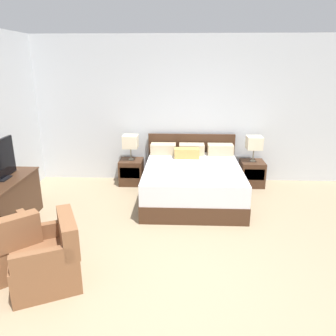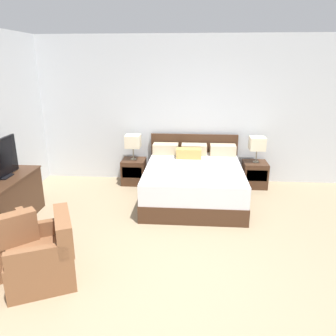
{
  "view_description": "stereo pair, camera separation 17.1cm",
  "coord_description": "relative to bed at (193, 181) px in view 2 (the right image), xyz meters",
  "views": [
    {
      "loc": [
        0.06,
        -2.95,
        2.33
      ],
      "look_at": [
        -0.15,
        1.94,
        0.75
      ],
      "focal_mm": 35.0,
      "sensor_mm": 36.0,
      "label": 1
    },
    {
      "loc": [
        0.23,
        -2.94,
        2.33
      ],
      "look_at": [
        -0.15,
        1.94,
        0.75
      ],
      "focal_mm": 35.0,
      "sensor_mm": 36.0,
      "label": 2
    }
  ],
  "objects": [
    {
      "name": "bed",
      "position": [
        0.0,
        0.0,
        0.0
      ],
      "size": [
        1.73,
        2.01,
        0.98
      ],
      "color": "#422819",
      "rests_on": "ground"
    },
    {
      "name": "armchair_companion",
      "position": [
        -1.63,
        -2.45,
        -0.05
      ],
      "size": [
        0.91,
        0.91,
        0.76
      ],
      "color": "brown",
      "rests_on": "ground"
    },
    {
      "name": "dresser",
      "position": [
        -2.79,
        -1.13,
        0.04
      ],
      "size": [
        0.56,
        1.26,
        0.72
      ],
      "color": "#422819",
      "rests_on": "ground"
    },
    {
      "name": "ground_plane",
      "position": [
        -0.26,
        -2.52,
        -0.33
      ],
      "size": [
        10.56,
        10.56,
        0.0
      ],
      "primitive_type": "plane",
      "color": "#998466"
    },
    {
      "name": "table_lamp_left",
      "position": [
        -1.2,
        0.71,
        0.53
      ],
      "size": [
        0.29,
        0.29,
        0.5
      ],
      "color": "gray",
      "rests_on": "nightstand_left"
    },
    {
      "name": "armchair_by_window",
      "position": [
        -2.2,
        -2.28,
        -0.05
      ],
      "size": [
        0.97,
        0.97,
        0.76
      ],
      "color": "brown",
      "rests_on": "ground"
    },
    {
      "name": "wall_back",
      "position": [
        -0.26,
        1.03,
        1.09
      ],
      "size": [
        6.87,
        0.06,
        2.85
      ],
      "primitive_type": "cube",
      "color": "silver",
      "rests_on": "ground"
    },
    {
      "name": "tv",
      "position": [
        -2.79,
        -1.12,
        0.66
      ],
      "size": [
        0.18,
        0.79,
        0.57
      ],
      "color": "black",
      "rests_on": "dresser"
    },
    {
      "name": "nightstand_left",
      "position": [
        -1.2,
        0.7,
        -0.09
      ],
      "size": [
        0.45,
        0.46,
        0.49
      ],
      "color": "#422819",
      "rests_on": "ground"
    },
    {
      "name": "nightstand_right",
      "position": [
        1.2,
        0.7,
        -0.09
      ],
      "size": [
        0.45,
        0.46,
        0.49
      ],
      "color": "#422819",
      "rests_on": "ground"
    },
    {
      "name": "table_lamp_right",
      "position": [
        1.2,
        0.71,
        0.53
      ],
      "size": [
        0.29,
        0.29,
        0.5
      ],
      "color": "gray",
      "rests_on": "nightstand_right"
    }
  ]
}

